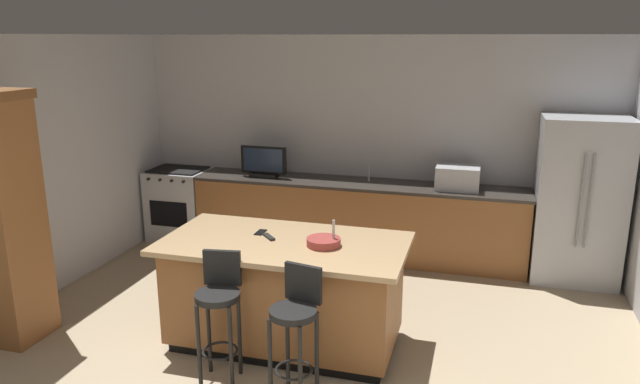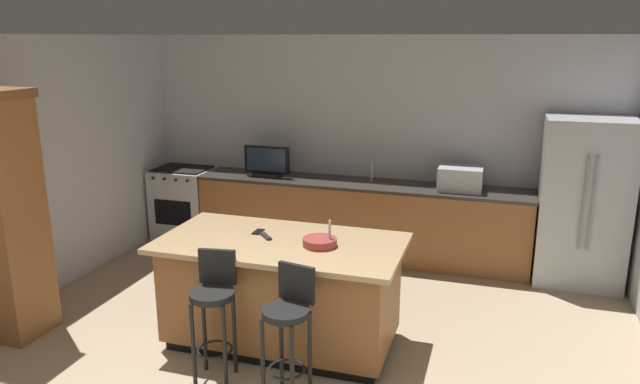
{
  "view_description": "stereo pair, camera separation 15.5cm",
  "coord_description": "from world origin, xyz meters",
  "px_view_note": "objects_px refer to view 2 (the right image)",
  "views": [
    {
      "loc": [
        1.35,
        -2.36,
        2.58
      ],
      "look_at": [
        -0.19,
        3.07,
        1.09
      ],
      "focal_mm": 32.97,
      "sensor_mm": 36.0,
      "label": 1
    },
    {
      "loc": [
        1.5,
        -2.31,
        2.58
      ],
      "look_at": [
        -0.19,
        3.07,
        1.09
      ],
      "focal_mm": 32.97,
      "sensor_mm": 36.0,
      "label": 2
    }
  ],
  "objects_px": {
    "kitchen_island": "(282,291)",
    "tv_remote": "(266,236)",
    "bar_stool_left": "(214,305)",
    "tv_monitor": "(267,163)",
    "bar_stool_right": "(289,323)",
    "microwave": "(460,179)",
    "cell_phone": "(258,232)",
    "fruit_bowl": "(320,242)",
    "refrigerator": "(583,202)",
    "range_oven": "(185,203)"
  },
  "relations": [
    {
      "from": "kitchen_island",
      "to": "tv_remote",
      "type": "distance_m",
      "value": 0.49
    },
    {
      "from": "bar_stool_left",
      "to": "tv_remote",
      "type": "xyz_separation_m",
      "value": [
        0.14,
        0.7,
        0.33
      ]
    },
    {
      "from": "tv_monitor",
      "to": "bar_stool_right",
      "type": "bearing_deg",
      "value": -65.06
    },
    {
      "from": "microwave",
      "to": "tv_monitor",
      "type": "bearing_deg",
      "value": -178.72
    },
    {
      "from": "microwave",
      "to": "bar_stool_left",
      "type": "height_order",
      "value": "microwave"
    },
    {
      "from": "bar_stool_right",
      "to": "kitchen_island",
      "type": "bearing_deg",
      "value": 126.11
    },
    {
      "from": "microwave",
      "to": "bar_stool_left",
      "type": "distance_m",
      "value": 3.34
    },
    {
      "from": "kitchen_island",
      "to": "bar_stool_right",
      "type": "distance_m",
      "value": 0.84
    },
    {
      "from": "cell_phone",
      "to": "bar_stool_right",
      "type": "bearing_deg",
      "value": -56.26
    },
    {
      "from": "kitchen_island",
      "to": "fruit_bowl",
      "type": "xyz_separation_m",
      "value": [
        0.35,
        -0.02,
        0.49
      ]
    },
    {
      "from": "tv_monitor",
      "to": "fruit_bowl",
      "type": "bearing_deg",
      "value": -58.19
    },
    {
      "from": "tv_remote",
      "to": "bar_stool_right",
      "type": "bearing_deg",
      "value": -101.67
    },
    {
      "from": "refrigerator",
      "to": "range_oven",
      "type": "xyz_separation_m",
      "value": [
        -4.79,
        0.04,
        -0.43
      ]
    },
    {
      "from": "cell_phone",
      "to": "microwave",
      "type": "bearing_deg",
      "value": 53.1
    },
    {
      "from": "microwave",
      "to": "fruit_bowl",
      "type": "bearing_deg",
      "value": -112.48
    },
    {
      "from": "bar_stool_left",
      "to": "tv_monitor",
      "type": "bearing_deg",
      "value": 95.72
    },
    {
      "from": "fruit_bowl",
      "to": "refrigerator",
      "type": "bearing_deg",
      "value": 45.1
    },
    {
      "from": "microwave",
      "to": "bar_stool_right",
      "type": "bearing_deg",
      "value": -107.35
    },
    {
      "from": "kitchen_island",
      "to": "bar_stool_left",
      "type": "bearing_deg",
      "value": -113.68
    },
    {
      "from": "range_oven",
      "to": "tv_monitor",
      "type": "xyz_separation_m",
      "value": [
        1.21,
        -0.05,
        0.63
      ]
    },
    {
      "from": "refrigerator",
      "to": "microwave",
      "type": "height_order",
      "value": "refrigerator"
    },
    {
      "from": "kitchen_island",
      "to": "tv_monitor",
      "type": "xyz_separation_m",
      "value": [
        -1.03,
        2.19,
        0.61
      ]
    },
    {
      "from": "microwave",
      "to": "tv_monitor",
      "type": "height_order",
      "value": "tv_monitor"
    },
    {
      "from": "tv_monitor",
      "to": "bar_stool_left",
      "type": "distance_m",
      "value": 2.99
    },
    {
      "from": "range_oven",
      "to": "cell_phone",
      "type": "bearing_deg",
      "value": -46.86
    },
    {
      "from": "range_oven",
      "to": "refrigerator",
      "type": "bearing_deg",
      "value": -0.52
    },
    {
      "from": "range_oven",
      "to": "bar_stool_left",
      "type": "relative_size",
      "value": 0.92
    },
    {
      "from": "refrigerator",
      "to": "bar_stool_left",
      "type": "bearing_deg",
      "value": -134.86
    },
    {
      "from": "bar_stool_right",
      "to": "fruit_bowl",
      "type": "relative_size",
      "value": 3.63
    },
    {
      "from": "fruit_bowl",
      "to": "tv_remote",
      "type": "xyz_separation_m",
      "value": [
        -0.5,
        0.06,
        -0.02
      ]
    },
    {
      "from": "cell_phone",
      "to": "tv_remote",
      "type": "relative_size",
      "value": 0.88
    },
    {
      "from": "refrigerator",
      "to": "bar_stool_right",
      "type": "relative_size",
      "value": 1.76
    },
    {
      "from": "bar_stool_left",
      "to": "fruit_bowl",
      "type": "xyz_separation_m",
      "value": [
        0.64,
        0.64,
        0.35
      ]
    },
    {
      "from": "fruit_bowl",
      "to": "range_oven",
      "type": "bearing_deg",
      "value": 138.72
    },
    {
      "from": "range_oven",
      "to": "cell_phone",
      "type": "height_order",
      "value": "cell_phone"
    },
    {
      "from": "refrigerator",
      "to": "tv_remote",
      "type": "distance_m",
      "value": 3.47
    },
    {
      "from": "refrigerator",
      "to": "fruit_bowl",
      "type": "distance_m",
      "value": 3.14
    },
    {
      "from": "range_oven",
      "to": "bar_stool_left",
      "type": "bearing_deg",
      "value": -56.27
    },
    {
      "from": "bar_stool_left",
      "to": "fruit_bowl",
      "type": "relative_size",
      "value": 3.65
    },
    {
      "from": "tv_monitor",
      "to": "tv_remote",
      "type": "relative_size",
      "value": 3.37
    },
    {
      "from": "tv_remote",
      "to": "kitchen_island",
      "type": "bearing_deg",
      "value": -57.77
    },
    {
      "from": "tv_monitor",
      "to": "bar_stool_left",
      "type": "relative_size",
      "value": 0.56
    },
    {
      "from": "refrigerator",
      "to": "microwave",
      "type": "bearing_deg",
      "value": 178.01
    },
    {
      "from": "refrigerator",
      "to": "cell_phone",
      "type": "height_order",
      "value": "refrigerator"
    },
    {
      "from": "fruit_bowl",
      "to": "tv_remote",
      "type": "bearing_deg",
      "value": 173.3
    },
    {
      "from": "refrigerator",
      "to": "bar_stool_right",
      "type": "bearing_deg",
      "value": -126.8
    },
    {
      "from": "bar_stool_right",
      "to": "cell_phone",
      "type": "height_order",
      "value": "bar_stool_right"
    },
    {
      "from": "kitchen_island",
      "to": "tv_remote",
      "type": "height_order",
      "value": "tv_remote"
    },
    {
      "from": "fruit_bowl",
      "to": "cell_phone",
      "type": "distance_m",
      "value": 0.64
    },
    {
      "from": "kitchen_island",
      "to": "refrigerator",
      "type": "xyz_separation_m",
      "value": [
        2.56,
        2.2,
        0.41
      ]
    }
  ]
}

